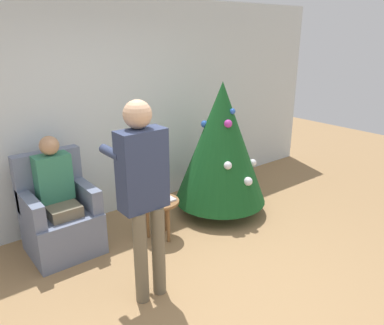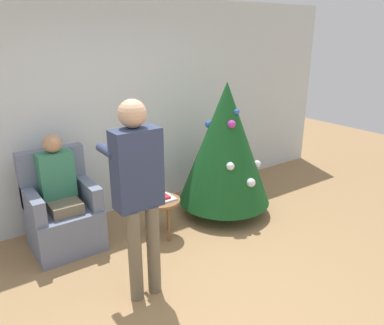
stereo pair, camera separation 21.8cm
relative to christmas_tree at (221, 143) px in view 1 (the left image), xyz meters
The scene contains 9 objects.
ground_plane 2.09m from the christmas_tree, 135.39° to the right, with size 14.00×14.00×0.00m, color #99754C.
wall_back 1.66m from the christmas_tree, 144.97° to the left, with size 8.00×0.06×2.70m.
christmas_tree is the anchor object (origin of this frame).
armchair 2.10m from the christmas_tree, 168.65° to the left, with size 0.71×0.68×1.08m.
person_seated 2.03m from the christmas_tree, 169.53° to the left, with size 0.36×0.46×1.28m.
person_standing 1.84m from the christmas_tree, 153.60° to the right, with size 0.42×0.57×1.78m.
side_stool 1.13m from the christmas_tree, behind, with size 0.43×0.43×0.46m.
laptop 1.10m from the christmas_tree, behind, with size 0.29×0.24×0.02m.
book 1.09m from the christmas_tree, behind, with size 0.17×0.15×0.02m.
Camera 1 is at (-1.81, -2.02, 2.27)m, focal length 35.00 mm.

